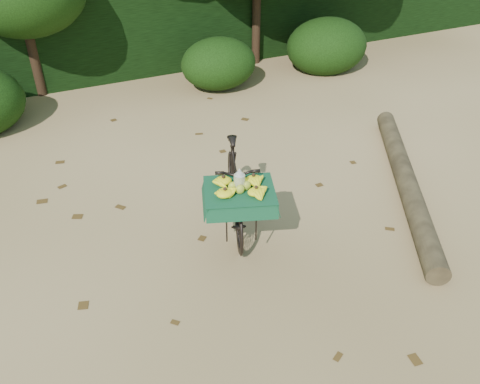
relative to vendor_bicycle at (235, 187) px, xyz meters
name	(u,v)px	position (x,y,z in m)	size (l,w,h in m)	color
ground	(239,227)	(0.01, -0.10, -0.56)	(80.00, 80.00, 0.00)	tan
vendor_bicycle	(235,187)	(0.00, 0.00, 0.00)	(1.20, 1.94, 1.10)	black
fallen_log	(406,180)	(2.53, -0.28, -0.42)	(0.28, 0.28, 3.90)	brown
hedge_backdrop	(117,25)	(0.01, 6.20, 0.34)	(26.00, 1.80, 1.80)	black
bush_clumps	(170,74)	(0.51, 4.20, -0.11)	(8.80, 1.70, 0.90)	black
leaf_litter	(220,200)	(0.01, 0.55, -0.55)	(7.00, 7.30, 0.01)	#463012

